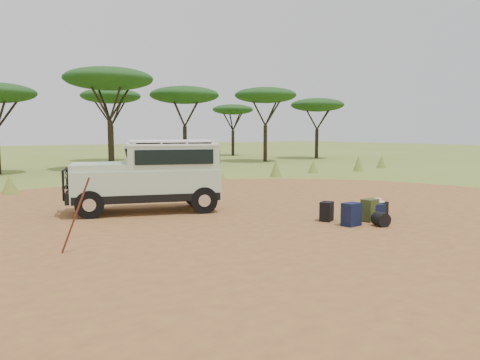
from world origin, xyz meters
TOP-DOWN VIEW (x-y plane):
  - ground at (0.00, 0.00)m, footprint 140.00×140.00m
  - dirt_clearing at (0.00, 0.00)m, footprint 23.00×23.00m
  - grass_fringe at (0.12, 8.67)m, footprint 36.60×1.60m
  - acacia_treeline at (0.75, 19.81)m, footprint 46.70×13.20m
  - safari_vehicle at (-0.39, 2.87)m, footprint 4.43×2.99m
  - walking_staff at (-3.54, -0.56)m, footprint 0.51×0.35m
  - backpack_black at (2.57, -1.10)m, footprint 0.45×0.40m
  - backpack_navy at (2.61, -1.86)m, footprint 0.44×0.32m
  - backpack_olive at (3.43, -1.75)m, footprint 0.45×0.35m
  - duffel_navy at (3.64, -1.78)m, footprint 0.43×0.36m
  - hard_case at (4.36, -1.30)m, footprint 0.56×0.44m
  - stuff_sack at (3.15, -2.32)m, footprint 0.43×0.43m
  - safari_hat at (4.36, -1.30)m, footprint 0.35×0.35m

SIDE VIEW (x-z plane):
  - ground at x=0.00m, z-range 0.00..0.00m
  - dirt_clearing at x=0.00m, z-range 0.00..0.01m
  - stuff_sack at x=3.15m, z-range 0.00..0.34m
  - hard_case at x=4.36m, z-range 0.00..0.36m
  - duffel_navy at x=3.64m, z-range 0.00..0.43m
  - backpack_black at x=2.57m, z-range 0.00..0.50m
  - backpack_navy at x=2.61m, z-range 0.00..0.56m
  - backpack_olive at x=3.43m, z-range 0.00..0.57m
  - safari_hat at x=4.36m, z-range 0.35..0.45m
  - grass_fringe at x=0.12m, z-range -0.05..0.85m
  - walking_staff at x=-3.54m, z-range 0.00..1.44m
  - safari_vehicle at x=-0.39m, z-range -0.03..1.99m
  - acacia_treeline at x=0.75m, z-range 1.74..8.00m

